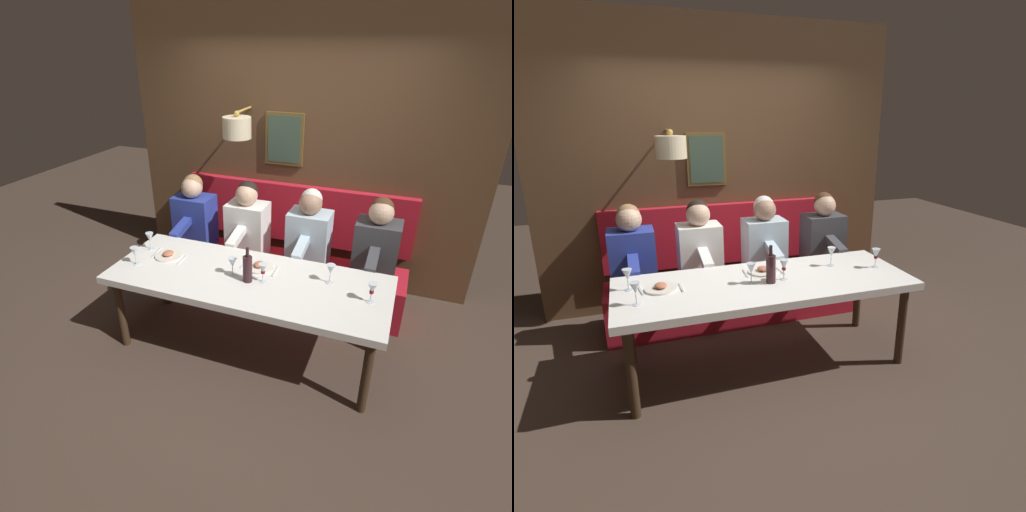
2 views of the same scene
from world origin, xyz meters
The scene contains 17 objects.
ground_plane centered at (0.00, 0.00, 0.00)m, with size 12.00×12.00×0.00m, color #423328.
dining_table centered at (0.00, 0.00, 0.67)m, with size 0.90×2.31×0.74m.
banquette_bench centered at (0.89, 0.00, 0.23)m, with size 0.52×2.51×0.45m, color red.
back_wall_panel centered at (1.46, 0.01, 1.37)m, with size 0.59×3.71×2.90m.
diner_nearest centered at (0.88, -0.92, 0.82)m, with size 0.60×0.40×0.79m.
diner_near centered at (0.88, -0.28, 0.82)m, with size 0.60×0.40×0.79m.
diner_middle centered at (0.88, 0.36, 0.82)m, with size 0.60×0.40×0.79m.
diner_far centered at (0.88, 0.97, 0.82)m, with size 0.60×0.40×0.79m.
place_setting_0 centered at (0.07, 0.79, 0.75)m, with size 0.24×0.32×0.05m.
place_setting_1 centered at (0.18, -0.04, 0.75)m, with size 0.24×0.32×0.05m.
wine_glass_0 centered at (-0.02, 0.12, 0.86)m, with size 0.07×0.07×0.16m.
wine_glass_1 centered at (-0.15, 0.97, 0.86)m, with size 0.07×0.07×0.16m.
wine_glass_2 centered at (0.14, 1.02, 0.86)m, with size 0.07×0.07×0.16m.
wine_glass_3 centered at (-0.01, -0.99, 0.86)m, with size 0.07×0.07×0.16m.
wine_glass_4 centered at (-0.03, -0.15, 0.86)m, with size 0.07×0.07×0.16m.
wine_glass_5 centered at (0.15, -0.65, 0.86)m, with size 0.07×0.07×0.16m.
wine_bottle centered at (-0.06, -0.03, 0.86)m, with size 0.08×0.08×0.30m.
Camera 1 is at (-2.67, -1.11, 2.48)m, focal length 28.91 mm.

